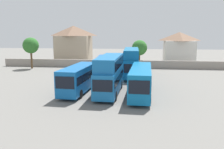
{
  "coord_description": "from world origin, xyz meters",
  "views": [
    {
      "loc": [
        4.0,
        -30.44,
        7.87
      ],
      "look_at": [
        0.0,
        3.0,
        2.0
      ],
      "focal_mm": 38.5,
      "sensor_mm": 36.0,
      "label": 1
    }
  ],
  "objects_px": {
    "tree_left_of_lot": "(140,48)",
    "bus_3": "(141,79)",
    "house_terrace_left": "(74,44)",
    "house_terrace_centre": "(179,48)",
    "bus_4": "(104,65)",
    "bus_1": "(79,77)",
    "bus_2": "(110,73)",
    "bus_5": "(131,61)",
    "tree_behind_wall": "(31,46)"
  },
  "relations": [
    {
      "from": "bus_2",
      "to": "tree_left_of_lot",
      "type": "distance_m",
      "value": 25.94
    },
    {
      "from": "bus_1",
      "to": "tree_left_of_lot",
      "type": "distance_m",
      "value": 26.67
    },
    {
      "from": "bus_4",
      "to": "bus_2",
      "type": "bearing_deg",
      "value": 7.68
    },
    {
      "from": "bus_2",
      "to": "bus_5",
      "type": "height_order",
      "value": "bus_5"
    },
    {
      "from": "bus_3",
      "to": "house_terrace_centre",
      "type": "relative_size",
      "value": 1.48
    },
    {
      "from": "bus_3",
      "to": "tree_left_of_lot",
      "type": "xyz_separation_m",
      "value": [
        -0.38,
        25.98,
        2.39
      ]
    },
    {
      "from": "bus_1",
      "to": "bus_3",
      "type": "bearing_deg",
      "value": 89.61
    },
    {
      "from": "bus_2",
      "to": "bus_4",
      "type": "distance_m",
      "value": 13.61
    },
    {
      "from": "bus_4",
      "to": "tree_left_of_lot",
      "type": "xyz_separation_m",
      "value": [
        6.5,
        12.34,
        2.46
      ]
    },
    {
      "from": "bus_4",
      "to": "house_terrace_left",
      "type": "height_order",
      "value": "house_terrace_left"
    },
    {
      "from": "house_terrace_left",
      "to": "house_terrace_centre",
      "type": "relative_size",
      "value": 1.21
    },
    {
      "from": "bus_5",
      "to": "house_terrace_centre",
      "type": "bearing_deg",
      "value": 148.65
    },
    {
      "from": "bus_5",
      "to": "tree_left_of_lot",
      "type": "height_order",
      "value": "tree_left_of_lot"
    },
    {
      "from": "bus_5",
      "to": "house_terrace_left",
      "type": "xyz_separation_m",
      "value": [
        -16.43,
        20.47,
        2.13
      ]
    },
    {
      "from": "house_terrace_centre",
      "to": "tree_left_of_lot",
      "type": "distance_m",
      "value": 12.23
    },
    {
      "from": "house_terrace_left",
      "to": "tree_left_of_lot",
      "type": "bearing_deg",
      "value": -23.43
    },
    {
      "from": "bus_1",
      "to": "bus_5",
      "type": "relative_size",
      "value": 0.9
    },
    {
      "from": "bus_1",
      "to": "house_terrace_centre",
      "type": "bearing_deg",
      "value": 155.0
    },
    {
      "from": "bus_2",
      "to": "bus_3",
      "type": "bearing_deg",
      "value": 86.38
    },
    {
      "from": "bus_3",
      "to": "house_terrace_left",
      "type": "height_order",
      "value": "house_terrace_left"
    },
    {
      "from": "bus_2",
      "to": "bus_5",
      "type": "bearing_deg",
      "value": 171.33
    },
    {
      "from": "bus_4",
      "to": "bus_5",
      "type": "bearing_deg",
      "value": 80.94
    },
    {
      "from": "bus_4",
      "to": "house_terrace_left",
      "type": "distance_m",
      "value": 23.22
    },
    {
      "from": "tree_left_of_lot",
      "to": "tree_behind_wall",
      "type": "relative_size",
      "value": 0.91
    },
    {
      "from": "bus_3",
      "to": "tree_left_of_lot",
      "type": "relative_size",
      "value": 1.92
    },
    {
      "from": "bus_5",
      "to": "tree_behind_wall",
      "type": "xyz_separation_m",
      "value": [
        -22.41,
        7.26,
        2.24
      ]
    },
    {
      "from": "bus_4",
      "to": "bus_5",
      "type": "distance_m",
      "value": 5.22
    },
    {
      "from": "bus_2",
      "to": "house_terrace_left",
      "type": "bearing_deg",
      "value": -155.62
    },
    {
      "from": "bus_3",
      "to": "house_terrace_left",
      "type": "bearing_deg",
      "value": -149.87
    },
    {
      "from": "tree_left_of_lot",
      "to": "tree_behind_wall",
      "type": "xyz_separation_m",
      "value": [
        -23.78,
        -5.5,
        0.65
      ]
    },
    {
      "from": "bus_1",
      "to": "bus_4",
      "type": "xyz_separation_m",
      "value": [
        1.34,
        13.04,
        -0.04
      ]
    },
    {
      "from": "bus_1",
      "to": "bus_5",
      "type": "xyz_separation_m",
      "value": [
        6.46,
        12.62,
        0.83
      ]
    },
    {
      "from": "bus_3",
      "to": "tree_behind_wall",
      "type": "distance_m",
      "value": 31.82
    },
    {
      "from": "bus_4",
      "to": "tree_left_of_lot",
      "type": "distance_m",
      "value": 14.16
    },
    {
      "from": "tree_left_of_lot",
      "to": "bus_3",
      "type": "bearing_deg",
      "value": -89.16
    },
    {
      "from": "bus_1",
      "to": "tree_behind_wall",
      "type": "xyz_separation_m",
      "value": [
        -15.95,
        19.88,
        3.07
      ]
    },
    {
      "from": "bus_1",
      "to": "bus_5",
      "type": "height_order",
      "value": "bus_5"
    },
    {
      "from": "house_terrace_left",
      "to": "tree_behind_wall",
      "type": "distance_m",
      "value": 14.51
    },
    {
      "from": "house_terrace_centre",
      "to": "bus_5",
      "type": "bearing_deg",
      "value": -119.76
    },
    {
      "from": "house_terrace_left",
      "to": "tree_behind_wall",
      "type": "xyz_separation_m",
      "value": [
        -5.98,
        -13.21,
        0.1
      ]
    },
    {
      "from": "bus_4",
      "to": "house_terrace_centre",
      "type": "xyz_separation_m",
      "value": [
        16.47,
        19.42,
        2.15
      ]
    },
    {
      "from": "bus_1",
      "to": "tree_left_of_lot",
      "type": "xyz_separation_m",
      "value": [
        7.83,
        25.38,
        2.42
      ]
    },
    {
      "from": "bus_4",
      "to": "tree_behind_wall",
      "type": "distance_m",
      "value": 18.85
    },
    {
      "from": "bus_1",
      "to": "bus_2",
      "type": "relative_size",
      "value": 0.98
    },
    {
      "from": "bus_1",
      "to": "house_terrace_left",
      "type": "distance_m",
      "value": 34.69
    },
    {
      "from": "house_terrace_left",
      "to": "tree_left_of_lot",
      "type": "height_order",
      "value": "house_terrace_left"
    },
    {
      "from": "bus_1",
      "to": "house_terrace_left",
      "type": "relative_size",
      "value": 1.05
    },
    {
      "from": "bus_1",
      "to": "house_terrace_centre",
      "type": "relative_size",
      "value": 1.28
    },
    {
      "from": "bus_2",
      "to": "tree_behind_wall",
      "type": "xyz_separation_m",
      "value": [
        -20.13,
        20.12,
        2.3
      ]
    },
    {
      "from": "bus_5",
      "to": "tree_left_of_lot",
      "type": "distance_m",
      "value": 12.93
    }
  ]
}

